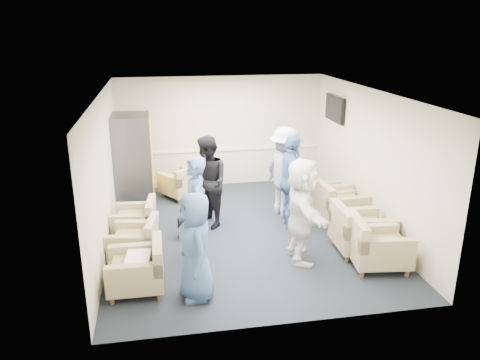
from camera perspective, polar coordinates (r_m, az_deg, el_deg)
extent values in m
plane|color=black|center=(9.16, 0.39, -6.38)|extent=(6.00, 6.00, 0.00)
plane|color=white|center=(8.40, 0.43, 10.61)|extent=(6.00, 6.00, 0.00)
cube|color=beige|center=(11.56, -2.34, 5.90)|extent=(5.00, 0.02, 2.70)
cube|color=beige|center=(5.94, 5.76, -6.37)|extent=(5.00, 0.02, 2.70)
cube|color=beige|center=(8.60, -16.19, 0.84)|extent=(0.02, 6.00, 2.70)
cube|color=beige|center=(9.45, 15.49, 2.45)|extent=(0.02, 6.00, 2.70)
cube|color=silver|center=(11.64, -2.29, 3.72)|extent=(4.98, 0.04, 0.06)
cube|color=black|center=(10.89, 11.49, 8.55)|extent=(0.07, 1.00, 0.58)
cube|color=black|center=(10.88, 11.32, 8.55)|extent=(0.01, 0.92, 0.50)
cube|color=#4F4F57|center=(10.93, 11.64, 7.78)|extent=(0.04, 0.10, 0.25)
cube|color=#9C8A65|center=(7.35, -12.58, -11.25)|extent=(0.82, 0.82, 0.27)
cube|color=olive|center=(7.26, -12.68, -9.98)|extent=(0.57, 0.53, 0.10)
cube|color=#9C8A65|center=(7.18, -10.00, -8.84)|extent=(0.14, 0.82, 0.39)
cube|color=#9C8A65|center=(8.30, -12.76, -7.81)|extent=(0.88, 0.88, 0.25)
cube|color=olive|center=(8.23, -12.84, -6.74)|extent=(0.61, 0.58, 0.09)
cube|color=#9C8A65|center=(8.11, -10.69, -5.92)|extent=(0.25, 0.77, 0.36)
cube|color=#9C8A65|center=(9.13, -12.71, -5.33)|extent=(0.84, 0.84, 0.25)
cube|color=olive|center=(9.07, -12.78, -4.33)|extent=(0.58, 0.55, 0.09)
cube|color=#9C8A65|center=(8.97, -10.82, -3.51)|extent=(0.20, 0.77, 0.36)
cube|color=#9C8A65|center=(8.17, 16.49, -8.24)|extent=(1.01, 1.01, 0.30)
cube|color=olive|center=(8.08, 16.62, -6.96)|extent=(0.70, 0.66, 0.11)
cube|color=#9C8A65|center=(7.90, 14.13, -6.06)|extent=(0.26, 0.91, 0.42)
cube|color=#9C8A65|center=(8.60, 14.50, -6.67)|extent=(0.95, 0.95, 0.30)
cube|color=olive|center=(8.52, 14.61, -5.42)|extent=(0.66, 0.62, 0.11)
cube|color=#9C8A65|center=(8.32, 12.27, -4.61)|extent=(0.19, 0.92, 0.43)
cube|color=#9C8A65|center=(9.74, 12.04, -3.49)|extent=(0.96, 0.96, 0.30)
cube|color=olive|center=(9.67, 12.12, -2.38)|extent=(0.66, 0.62, 0.11)
cube|color=#9C8A65|center=(9.46, 10.12, -1.69)|extent=(0.21, 0.91, 0.42)
cube|color=#9C8A65|center=(10.24, 10.85, -2.55)|extent=(0.83, 0.83, 0.26)
cube|color=olive|center=(10.18, 10.91, -1.64)|extent=(0.58, 0.54, 0.09)
cube|color=#9C8A65|center=(10.00, 9.27, -1.07)|extent=(0.19, 0.79, 0.37)
cube|color=#9C8A65|center=(11.03, -7.15, -0.78)|extent=(1.12, 1.12, 0.27)
cube|color=olive|center=(10.97, -7.19, 0.12)|extent=(0.75, 0.76, 0.10)
cube|color=#9C8A65|center=(10.67, -6.12, 0.44)|extent=(0.75, 0.56, 0.38)
cube|color=#4F4F57|center=(10.51, -12.91, 2.32)|extent=(0.80, 0.96, 2.03)
cube|color=orange|center=(10.47, -10.70, 2.99)|extent=(0.02, 0.82, 1.63)
cube|color=black|center=(10.72, -10.43, -1.40)|extent=(0.02, 0.48, 0.13)
cube|color=black|center=(8.92, -6.59, -5.82)|extent=(0.31, 0.25, 0.40)
sphere|color=black|center=(8.85, -6.63, -4.76)|extent=(0.20, 0.20, 0.20)
cube|color=white|center=(7.23, -12.32, -9.49)|extent=(0.40, 0.50, 0.14)
imported|color=#3C5D90|center=(6.78, -5.44, -8.09)|extent=(0.63, 0.86, 1.63)
imported|color=#3C5D90|center=(7.84, -5.52, -3.62)|extent=(0.45, 0.67, 1.82)
imported|color=black|center=(9.15, -3.94, -0.28)|extent=(0.95, 1.07, 1.83)
imported|color=beige|center=(9.73, 5.52, 0.98)|extent=(1.09, 1.39, 1.89)
imported|color=#3C5D90|center=(9.15, 6.25, -0.22)|extent=(0.54, 1.13, 1.87)
imported|color=white|center=(7.85, 7.51, -3.70)|extent=(0.68, 1.72, 1.81)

